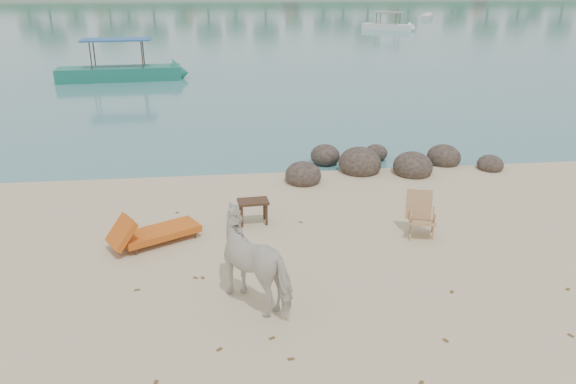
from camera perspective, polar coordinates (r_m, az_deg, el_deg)
name	(u,v)px	position (r m, az deg, el deg)	size (l,w,h in m)	color
water	(229,8)	(98.81, -6.03, 18.12)	(400.00, 400.00, 0.00)	#386D71
boulders	(381,164)	(16.03, 9.39, 2.79)	(6.24, 2.80, 0.89)	#2E241F
cow	(259,261)	(9.33, -2.96, -7.02)	(0.81, 1.79, 1.51)	silver
side_table	(253,213)	(12.36, -3.54, -2.17)	(0.67, 0.43, 0.54)	black
lounge_chair	(160,229)	(11.80, -12.87, -3.73)	(1.99, 0.70, 0.60)	#C75017
deck_chair	(423,217)	(11.99, 13.52, -2.52)	(0.59, 0.65, 0.92)	tan
boat_near	(117,46)	(31.25, -16.99, 14.00)	(7.08, 1.59, 3.43)	#196A58
boat_mid	(388,15)	(59.63, 10.16, 17.31)	(5.77, 1.30, 2.82)	silver
boat_far	(427,16)	(76.27, 13.97, 16.98)	(5.14, 1.16, 0.60)	beige
dead_leaves	(294,296)	(9.81, 0.62, -10.54)	(8.15, 6.41, 0.00)	brown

